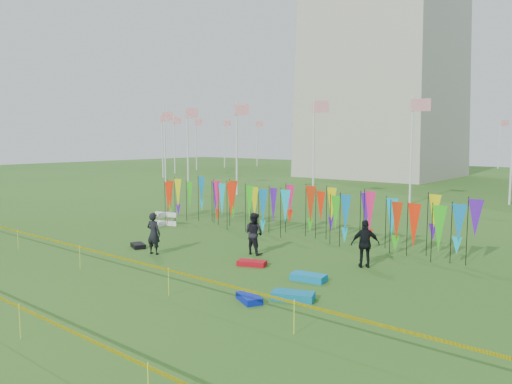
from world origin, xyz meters
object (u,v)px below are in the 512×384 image
Objects in this scene: person_mid at (254,233)px; kite_bag_teal at (293,296)px; kite_bag_blue at (249,298)px; kite_bag_black at (138,246)px; person_right at (365,244)px; box_kite at (166,219)px; kite_bag_turquoise at (309,277)px; kite_bag_red at (252,263)px; person_left at (154,233)px.

person_mid reaches higher than kite_bag_teal.
kite_bag_blue is 1.34m from kite_bag_teal.
person_right is at bearing 19.96° from kite_bag_black.
box_kite is at bearing -41.01° from person_right.
box_kite reaches higher than kite_bag_blue.
kite_bag_black is at bearing -52.36° from box_kite.
kite_bag_turquoise is at bearing 3.71° from kite_bag_black.
kite_bag_turquoise reaches higher than kite_bag_red.
person_mid is at bearing 26.74° from kite_bag_black.
box_kite is 14.35m from kite_bag_teal.
kite_bag_blue is (3.89, -4.84, -0.79)m from person_mid.
person_left is (5.00, -4.82, 0.50)m from box_kite.
kite_bag_blue is 4.25m from kite_bag_red.
kite_bag_black is at bearing -25.41° from person_left.
kite_bag_black is at bearing -171.72° from kite_bag_red.
box_kite reaches higher than kite_bag_black.
kite_bag_turquoise is 1.40× the size of kite_bag_black.
kite_bag_blue is 1.14× the size of kite_bag_black.
box_kite is 0.62× the size of kite_bag_teal.
person_mid is 4.78m from person_right.
person_mid reaches higher than kite_bag_black.
kite_bag_red is at bearing -20.96° from box_kite.
kite_bag_turquoise is 3.00m from kite_bag_blue.
person_left is 1.00× the size of person_mid.
person_mid is 1.62× the size of kite_bag_red.
kite_bag_red is (1.20, -1.54, -0.79)m from person_mid.
kite_bag_turquoise is 1.09× the size of kite_bag_red.
person_right is 1.67× the size of kite_bag_red.
box_kite is 6.96m from person_left.
kite_bag_teal reaches higher than kite_bag_turquoise.
kite_bag_black is (-4.79, -2.41, -0.79)m from person_mid.
person_left is at bearing 39.56° from person_mid.
person_mid is 1.84× the size of kite_bag_blue.
box_kite is at bearing 162.30° from kite_bag_turquoise.
person_left is at bearing -12.03° from kite_bag_black.
kite_bag_teal is (3.62, -2.32, 0.02)m from kite_bag_red.
kite_bag_red is (-2.69, 3.29, -0.00)m from kite_bag_blue.
person_mid is at bearing 141.25° from kite_bag_teal.
person_left reaches higher than person_mid.
box_kite reaches higher than kite_bag_turquoise.
kite_bag_turquoise is at bearing -6.04° from kite_bag_red.
person_right is 1.53× the size of kite_bag_turquoise.
kite_bag_turquoise is (4.03, -1.84, -0.77)m from person_mid.
person_right is 4.40m from kite_bag_red.
box_kite is at bearing -14.71° from person_mid.
kite_bag_black is at bearing -176.29° from kite_bag_turquoise.
person_right is 3.04m from kite_bag_turquoise.
box_kite is at bearing 159.04° from kite_bag_red.
box_kite is 10.12m from kite_bag_red.
person_left reaches higher than box_kite.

